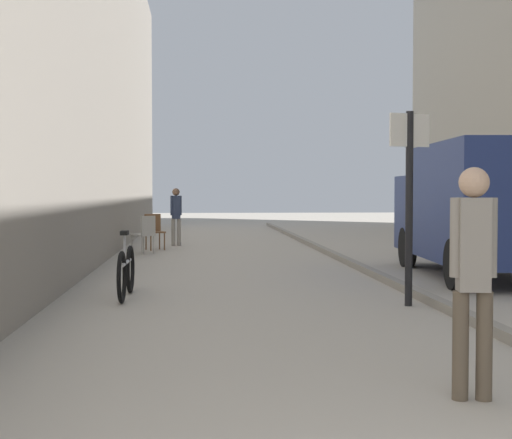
{
  "coord_description": "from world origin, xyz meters",
  "views": [
    {
      "loc": [
        -1.59,
        -1.74,
        1.54
      ],
      "look_at": [
        -0.68,
        9.89,
        1.1
      ],
      "focal_mm": 52.75,
      "sensor_mm": 36.0,
      "label": 1
    }
  ],
  "objects_px": {
    "pedestrian_main_foreground": "(473,266)",
    "cafe_chair_by_doorway": "(154,229)",
    "street_sign_post": "(409,191)",
    "pedestrian_mid_block": "(176,213)",
    "cafe_chair_near_window": "(145,232)",
    "bicycle_leaning": "(126,272)",
    "delivery_van": "(481,206)"
  },
  "relations": [
    {
      "from": "pedestrian_main_foreground",
      "to": "pedestrian_mid_block",
      "type": "xyz_separation_m",
      "value": [
        -2.62,
        15.97,
        -0.05
      ]
    },
    {
      "from": "cafe_chair_near_window",
      "to": "delivery_van",
      "type": "bearing_deg",
      "value": -85.63
    },
    {
      "from": "bicycle_leaning",
      "to": "pedestrian_main_foreground",
      "type": "bearing_deg",
      "value": -60.08
    },
    {
      "from": "pedestrian_main_foreground",
      "to": "cafe_chair_by_doorway",
      "type": "height_order",
      "value": "pedestrian_main_foreground"
    },
    {
      "from": "pedestrian_mid_block",
      "to": "cafe_chair_by_doorway",
      "type": "height_order",
      "value": "pedestrian_mid_block"
    },
    {
      "from": "bicycle_leaning",
      "to": "cafe_chair_by_doorway",
      "type": "relative_size",
      "value": 1.88
    },
    {
      "from": "street_sign_post",
      "to": "pedestrian_mid_block",
      "type": "bearing_deg",
      "value": -89.9
    },
    {
      "from": "delivery_van",
      "to": "street_sign_post",
      "type": "bearing_deg",
      "value": -121.02
    },
    {
      "from": "cafe_chair_near_window",
      "to": "bicycle_leaning",
      "type": "bearing_deg",
      "value": -133.15
    },
    {
      "from": "street_sign_post",
      "to": "cafe_chair_by_doorway",
      "type": "relative_size",
      "value": 2.77
    },
    {
      "from": "bicycle_leaning",
      "to": "cafe_chair_by_doorway",
      "type": "height_order",
      "value": "bicycle_leaning"
    },
    {
      "from": "pedestrian_mid_block",
      "to": "bicycle_leaning",
      "type": "bearing_deg",
      "value": -105.95
    },
    {
      "from": "delivery_van",
      "to": "pedestrian_mid_block",
      "type": "bearing_deg",
      "value": 128.16
    },
    {
      "from": "pedestrian_main_foreground",
      "to": "bicycle_leaning",
      "type": "bearing_deg",
      "value": 127.28
    },
    {
      "from": "cafe_chair_near_window",
      "to": "cafe_chair_by_doorway",
      "type": "bearing_deg",
      "value": 39.31
    },
    {
      "from": "pedestrian_mid_block",
      "to": "pedestrian_main_foreground",
      "type": "bearing_deg",
      "value": -94.34
    },
    {
      "from": "cafe_chair_near_window",
      "to": "cafe_chair_by_doorway",
      "type": "xyz_separation_m",
      "value": [
        0.14,
        1.38,
        0.0
      ]
    },
    {
      "from": "pedestrian_main_foreground",
      "to": "street_sign_post",
      "type": "xyz_separation_m",
      "value": [
        0.81,
        4.5,
        0.56
      ]
    },
    {
      "from": "pedestrian_main_foreground",
      "to": "street_sign_post",
      "type": "bearing_deg",
      "value": 88.42
    },
    {
      "from": "pedestrian_main_foreground",
      "to": "cafe_chair_near_window",
      "type": "bearing_deg",
      "value": 112.65
    },
    {
      "from": "pedestrian_mid_block",
      "to": "street_sign_post",
      "type": "xyz_separation_m",
      "value": [
        3.43,
        -11.47,
        0.61
      ]
    },
    {
      "from": "pedestrian_main_foreground",
      "to": "street_sign_post",
      "type": "height_order",
      "value": "street_sign_post"
    },
    {
      "from": "cafe_chair_by_doorway",
      "to": "pedestrian_main_foreground",
      "type": "bearing_deg",
      "value": 79.32
    },
    {
      "from": "delivery_van",
      "to": "cafe_chair_near_window",
      "type": "xyz_separation_m",
      "value": [
        -6.33,
        5.42,
        -0.72
      ]
    },
    {
      "from": "delivery_van",
      "to": "cafe_chair_near_window",
      "type": "distance_m",
      "value": 8.37
    },
    {
      "from": "pedestrian_main_foreground",
      "to": "bicycle_leaning",
      "type": "distance_m",
      "value": 6.36
    },
    {
      "from": "pedestrian_mid_block",
      "to": "delivery_van",
      "type": "relative_size",
      "value": 0.31
    },
    {
      "from": "pedestrian_main_foreground",
      "to": "cafe_chair_by_doorway",
      "type": "bearing_deg",
      "value": 110.84
    },
    {
      "from": "street_sign_post",
      "to": "delivery_van",
      "type": "bearing_deg",
      "value": -141.27
    },
    {
      "from": "street_sign_post",
      "to": "bicycle_leaning",
      "type": "distance_m",
      "value": 4.15
    },
    {
      "from": "street_sign_post",
      "to": "bicycle_leaning",
      "type": "relative_size",
      "value": 1.47
    },
    {
      "from": "cafe_chair_by_doorway",
      "to": "delivery_van",
      "type": "bearing_deg",
      "value": 109.38
    }
  ]
}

